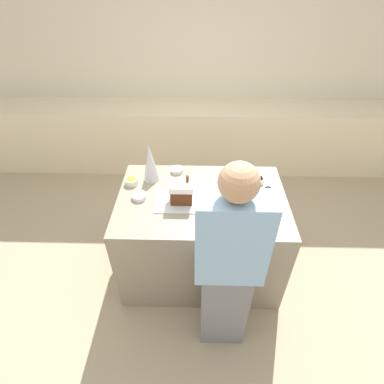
{
  "coord_description": "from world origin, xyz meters",
  "views": [
    {
      "loc": [
        -0.04,
        -1.91,
        2.52
      ],
      "look_at": [
        -0.08,
        0.0,
        0.96
      ],
      "focal_mm": 28.0,
      "sensor_mm": 36.0,
      "label": 1
    }
  ],
  "objects_px": {
    "gingerbread_house": "(182,192)",
    "candy_bowl_far_left": "(220,192)",
    "candy_bowl_beside_tree": "(131,181)",
    "candy_bowl_near_tray_left": "(244,172)",
    "candy_bowl_behind_tray": "(268,191)",
    "candy_bowl_center_rear": "(139,196)",
    "baking_tray": "(182,201)",
    "candy_bowl_near_tray_right": "(177,170)",
    "person": "(228,267)",
    "candy_bowl_far_right": "(256,180)",
    "mug": "(203,216)",
    "decorative_tree": "(150,162)"
  },
  "relations": [
    {
      "from": "gingerbread_house",
      "to": "candy_bowl_beside_tree",
      "type": "relative_size",
      "value": 2.13
    },
    {
      "from": "candy_bowl_center_rear",
      "to": "mug",
      "type": "xyz_separation_m",
      "value": [
        0.53,
        -0.24,
        0.02
      ]
    },
    {
      "from": "candy_bowl_behind_tray",
      "to": "gingerbread_house",
      "type": "bearing_deg",
      "value": -169.87
    },
    {
      "from": "gingerbread_house",
      "to": "candy_bowl_far_left",
      "type": "xyz_separation_m",
      "value": [
        0.32,
        0.1,
        -0.07
      ]
    },
    {
      "from": "candy_bowl_near_tray_right",
      "to": "candy_bowl_far_right",
      "type": "distance_m",
      "value": 0.73
    },
    {
      "from": "decorative_tree",
      "to": "candy_bowl_center_rear",
      "type": "bearing_deg",
      "value": -104.84
    },
    {
      "from": "gingerbread_house",
      "to": "mug",
      "type": "relative_size",
      "value": 2.93
    },
    {
      "from": "baking_tray",
      "to": "candy_bowl_far_right",
      "type": "bearing_deg",
      "value": 23.56
    },
    {
      "from": "baking_tray",
      "to": "candy_bowl_behind_tray",
      "type": "height_order",
      "value": "candy_bowl_behind_tray"
    },
    {
      "from": "mug",
      "to": "decorative_tree",
      "type": "bearing_deg",
      "value": 131.83
    },
    {
      "from": "gingerbread_house",
      "to": "candy_bowl_center_rear",
      "type": "xyz_separation_m",
      "value": [
        -0.36,
        0.04,
        -0.08
      ]
    },
    {
      "from": "baking_tray",
      "to": "candy_bowl_beside_tree",
      "type": "relative_size",
      "value": 3.83
    },
    {
      "from": "candy_bowl_far_left",
      "to": "candy_bowl_beside_tree",
      "type": "distance_m",
      "value": 0.78
    },
    {
      "from": "candy_bowl_beside_tree",
      "to": "person",
      "type": "height_order",
      "value": "person"
    },
    {
      "from": "baking_tray",
      "to": "candy_bowl_near_tray_left",
      "type": "relative_size",
      "value": 3.33
    },
    {
      "from": "candy_bowl_center_rear",
      "to": "candy_bowl_far_right",
      "type": "height_order",
      "value": "candy_bowl_far_right"
    },
    {
      "from": "candy_bowl_near_tray_left",
      "to": "candy_bowl_far_left",
      "type": "distance_m",
      "value": 0.38
    },
    {
      "from": "candy_bowl_far_right",
      "to": "person",
      "type": "distance_m",
      "value": 0.97
    },
    {
      "from": "candy_bowl_near_tray_right",
      "to": "candy_bowl_far_right",
      "type": "relative_size",
      "value": 0.82
    },
    {
      "from": "candy_bowl_near_tray_left",
      "to": "candy_bowl_behind_tray",
      "type": "xyz_separation_m",
      "value": [
        0.18,
        -0.26,
        -0.0
      ]
    },
    {
      "from": "candy_bowl_far_right",
      "to": "mug",
      "type": "distance_m",
      "value": 0.68
    },
    {
      "from": "decorative_tree",
      "to": "candy_bowl_behind_tray",
      "type": "bearing_deg",
      "value": -9.85
    },
    {
      "from": "gingerbread_house",
      "to": "candy_bowl_far_left",
      "type": "distance_m",
      "value": 0.34
    },
    {
      "from": "decorative_tree",
      "to": "candy_bowl_behind_tray",
      "type": "height_order",
      "value": "decorative_tree"
    },
    {
      "from": "candy_bowl_behind_tray",
      "to": "candy_bowl_beside_tree",
      "type": "xyz_separation_m",
      "value": [
        -1.18,
        0.1,
        0.01
      ]
    },
    {
      "from": "candy_bowl_far_left",
      "to": "candy_bowl_behind_tray",
      "type": "distance_m",
      "value": 0.41
    },
    {
      "from": "baking_tray",
      "to": "candy_bowl_near_tray_left",
      "type": "xyz_separation_m",
      "value": [
        0.55,
        0.39,
        0.02
      ]
    },
    {
      "from": "gingerbread_house",
      "to": "candy_bowl_beside_tree",
      "type": "xyz_separation_m",
      "value": [
        -0.45,
        0.23,
        -0.07
      ]
    },
    {
      "from": "candy_bowl_near_tray_right",
      "to": "candy_bowl_behind_tray",
      "type": "relative_size",
      "value": 1.2
    },
    {
      "from": "candy_bowl_near_tray_left",
      "to": "candy_bowl_behind_tray",
      "type": "distance_m",
      "value": 0.32
    },
    {
      "from": "decorative_tree",
      "to": "candy_bowl_behind_tray",
      "type": "xyz_separation_m",
      "value": [
        1.01,
        -0.18,
        -0.16
      ]
    },
    {
      "from": "candy_bowl_near_tray_right",
      "to": "person",
      "type": "xyz_separation_m",
      "value": [
        0.41,
        -1.06,
        -0.04
      ]
    },
    {
      "from": "candy_bowl_near_tray_right",
      "to": "candy_bowl_center_rear",
      "type": "distance_m",
      "value": 0.48
    },
    {
      "from": "candy_bowl_behind_tray",
      "to": "candy_bowl_beside_tree",
      "type": "height_order",
      "value": "candy_bowl_beside_tree"
    },
    {
      "from": "baking_tray",
      "to": "candy_bowl_beside_tree",
      "type": "height_order",
      "value": "candy_bowl_beside_tree"
    },
    {
      "from": "candy_bowl_far_left",
      "to": "mug",
      "type": "distance_m",
      "value": 0.34
    },
    {
      "from": "baking_tray",
      "to": "decorative_tree",
      "type": "bearing_deg",
      "value": 132.92
    },
    {
      "from": "baking_tray",
      "to": "person",
      "type": "height_order",
      "value": "person"
    },
    {
      "from": "baking_tray",
      "to": "candy_bowl_far_left",
      "type": "height_order",
      "value": "candy_bowl_far_left"
    },
    {
      "from": "candy_bowl_near_tray_right",
      "to": "candy_bowl_far_right",
      "type": "height_order",
      "value": "candy_bowl_far_right"
    },
    {
      "from": "person",
      "to": "candy_bowl_far_right",
      "type": "bearing_deg",
      "value": 71.24
    },
    {
      "from": "candy_bowl_near_tray_right",
      "to": "candy_bowl_beside_tree",
      "type": "relative_size",
      "value": 1.0
    },
    {
      "from": "decorative_tree",
      "to": "candy_bowl_beside_tree",
      "type": "height_order",
      "value": "decorative_tree"
    },
    {
      "from": "candy_bowl_center_rear",
      "to": "candy_bowl_near_tray_left",
      "type": "height_order",
      "value": "candy_bowl_near_tray_left"
    },
    {
      "from": "candy_bowl_far_right",
      "to": "candy_bowl_far_left",
      "type": "relative_size",
      "value": 1.38
    },
    {
      "from": "gingerbread_house",
      "to": "baking_tray",
      "type": "bearing_deg",
      "value": -154.77
    },
    {
      "from": "candy_bowl_far_left",
      "to": "candy_bowl_behind_tray",
      "type": "relative_size",
      "value": 1.05
    },
    {
      "from": "candy_bowl_near_tray_left",
      "to": "person",
      "type": "height_order",
      "value": "person"
    },
    {
      "from": "candy_bowl_beside_tree",
      "to": "person",
      "type": "bearing_deg",
      "value": -47.33
    },
    {
      "from": "candy_bowl_center_rear",
      "to": "mug",
      "type": "height_order",
      "value": "mug"
    }
  ]
}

